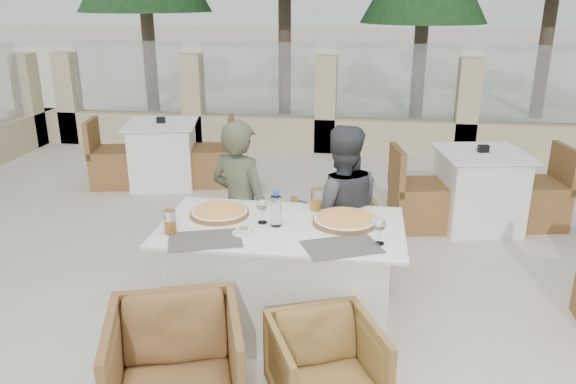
# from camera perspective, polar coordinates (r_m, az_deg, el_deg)

# --- Properties ---
(ground) EXTENTS (80.00, 80.00, 0.00)m
(ground) POSITION_cam_1_polar(r_m,az_deg,el_deg) (4.06, -1.71, -13.53)
(ground) COLOR beige
(ground) RESTS_ON ground
(sand_patch) EXTENTS (30.00, 16.00, 0.01)m
(sand_patch) POSITION_cam_1_polar(r_m,az_deg,el_deg) (17.51, 6.15, 11.99)
(sand_patch) COLOR #F4EEC7
(sand_patch) RESTS_ON ground
(perimeter_wall_far) EXTENTS (10.00, 0.34, 1.60)m
(perimeter_wall_far) POSITION_cam_1_polar(r_m,az_deg,el_deg) (8.30, 3.86, 9.55)
(perimeter_wall_far) COLOR beige
(perimeter_wall_far) RESTS_ON ground
(dining_table) EXTENTS (1.60, 0.90, 0.77)m
(dining_table) POSITION_cam_1_polar(r_m,az_deg,el_deg) (3.87, -0.63, -8.69)
(dining_table) COLOR silver
(dining_table) RESTS_ON ground
(placemat_near_left) EXTENTS (0.52, 0.42, 0.00)m
(placemat_near_left) POSITION_cam_1_polar(r_m,az_deg,el_deg) (3.52, -8.42, -4.82)
(placemat_near_left) COLOR #544E48
(placemat_near_left) RESTS_ON dining_table
(placemat_near_right) EXTENTS (0.53, 0.46, 0.00)m
(placemat_near_right) POSITION_cam_1_polar(r_m,az_deg,el_deg) (3.41, 5.48, -5.56)
(placemat_near_right) COLOR #534E47
(placemat_near_right) RESTS_ON dining_table
(pizza_left) EXTENTS (0.53, 0.53, 0.05)m
(pizza_left) POSITION_cam_1_polar(r_m,az_deg,el_deg) (3.89, -6.98, -1.99)
(pizza_left) COLOR orange
(pizza_left) RESTS_ON dining_table
(pizza_right) EXTENTS (0.55, 0.55, 0.06)m
(pizza_right) POSITION_cam_1_polar(r_m,az_deg,el_deg) (3.75, 5.78, -2.77)
(pizza_right) COLOR #D45F1C
(pizza_right) RESTS_ON dining_table
(water_bottle) EXTENTS (0.08, 0.08, 0.24)m
(water_bottle) POSITION_cam_1_polar(r_m,az_deg,el_deg) (3.65, -1.23, -1.68)
(water_bottle) COLOR #BBDCF6
(water_bottle) RESTS_ON dining_table
(wine_glass_centre) EXTENTS (0.10, 0.10, 0.18)m
(wine_glass_centre) POSITION_cam_1_polar(r_m,az_deg,el_deg) (3.71, -2.63, -1.83)
(wine_glass_centre) COLOR silver
(wine_glass_centre) RESTS_ON dining_table
(wine_glass_corner) EXTENTS (0.09, 0.09, 0.18)m
(wine_glass_corner) POSITION_cam_1_polar(r_m,az_deg,el_deg) (3.44, 9.31, -3.83)
(wine_glass_corner) COLOR white
(wine_glass_corner) RESTS_ON dining_table
(beer_glass_left) EXTENTS (0.10, 0.10, 0.15)m
(beer_glass_left) POSITION_cam_1_polar(r_m,az_deg,el_deg) (3.64, -11.89, -2.98)
(beer_glass_left) COLOR orange
(beer_glass_left) RESTS_ON dining_table
(beer_glass_right) EXTENTS (0.10, 0.10, 0.16)m
(beer_glass_right) POSITION_cam_1_polar(r_m,az_deg,el_deg) (3.94, 2.85, -0.78)
(beer_glass_right) COLOR orange
(beer_glass_right) RESTS_ON dining_table
(olive_dish) EXTENTS (0.12, 0.12, 0.04)m
(olive_dish) POSITION_cam_1_polar(r_m,az_deg,el_deg) (3.58, -4.51, -3.91)
(olive_dish) COLOR silver
(olive_dish) RESTS_ON dining_table
(armchair_far_left) EXTENTS (0.61, 0.63, 0.57)m
(armchair_far_left) POSITION_cam_1_polar(r_m,az_deg,el_deg) (4.56, -6.45, -5.66)
(armchair_far_left) COLOR olive
(armchair_far_left) RESTS_ON ground
(armchair_far_right) EXTENTS (0.84, 0.85, 0.64)m
(armchair_far_right) POSITION_cam_1_polar(r_m,az_deg,el_deg) (4.54, 5.10, -5.21)
(armchair_far_right) COLOR olive
(armchair_far_right) RESTS_ON ground
(armchair_near_left) EXTENTS (0.88, 0.89, 0.65)m
(armchair_near_left) POSITION_cam_1_polar(r_m,az_deg,el_deg) (3.19, -11.30, -17.12)
(armchair_near_left) COLOR brown
(armchair_near_left) RESTS_ON ground
(armchair_near_right) EXTENTS (0.76, 0.77, 0.53)m
(armchair_near_right) POSITION_cam_1_polar(r_m,az_deg,el_deg) (3.24, 3.84, -17.36)
(armchair_near_right) COLOR olive
(armchair_near_right) RESTS_ON ground
(diner_left) EXTENTS (0.58, 0.50, 1.36)m
(diner_left) POSITION_cam_1_polar(r_m,az_deg,el_deg) (4.28, -4.86, -1.57)
(diner_left) COLOR #494D38
(diner_left) RESTS_ON ground
(diner_right) EXTENTS (0.73, 0.61, 1.34)m
(diner_right) POSITION_cam_1_polar(r_m,az_deg,el_deg) (4.19, 5.32, -2.16)
(diner_right) COLOR #3E4043
(diner_right) RESTS_ON ground
(bg_table_a) EXTENTS (1.77, 1.13, 0.77)m
(bg_table_a) POSITION_cam_1_polar(r_m,az_deg,el_deg) (6.99, -12.54, 3.78)
(bg_table_a) COLOR white
(bg_table_a) RESTS_ON ground
(bg_table_b) EXTENTS (1.76, 1.10, 0.77)m
(bg_table_b) POSITION_cam_1_polar(r_m,az_deg,el_deg) (5.87, 18.79, 0.22)
(bg_table_b) COLOR white
(bg_table_b) RESTS_ON ground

